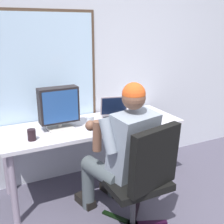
% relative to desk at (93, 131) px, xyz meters
% --- Properties ---
extents(wall_rear, '(4.82, 0.08, 2.88)m').
position_rel_desk_xyz_m(wall_rear, '(0.19, 0.40, 0.79)').
color(wall_rear, silver).
rests_on(wall_rear, ground).
extents(desk, '(1.87, 0.68, 0.73)m').
position_rel_desk_xyz_m(desk, '(0.00, 0.00, 0.00)').
color(desk, gray).
rests_on(desk, ground).
extents(office_chair, '(0.61, 0.60, 0.99)m').
position_rel_desk_xyz_m(office_chair, '(0.08, -0.86, -0.08)').
color(office_chair, black).
rests_on(office_chair, ground).
extents(person_seated, '(0.62, 0.83, 1.29)m').
position_rel_desk_xyz_m(person_seated, '(0.03, -0.60, 0.03)').
color(person_seated, '#454D51').
rests_on(person_seated, ground).
extents(crt_monitor, '(0.39, 0.20, 0.42)m').
position_rel_desk_xyz_m(crt_monitor, '(-0.34, 0.02, 0.32)').
color(crt_monitor, beige).
rests_on(crt_monitor, desk).
extents(laptop, '(0.37, 0.37, 0.24)m').
position_rel_desk_xyz_m(laptop, '(0.29, 0.04, 0.15)').
color(laptop, gray).
rests_on(laptop, desk).
extents(wine_glass, '(0.07, 0.07, 0.15)m').
position_rel_desk_xyz_m(wine_glass, '(-0.09, -0.17, 0.19)').
color(wine_glass, silver).
rests_on(wine_glass, desk).
extents(cd_case, '(0.17, 0.16, 0.01)m').
position_rel_desk_xyz_m(cd_case, '(0.62, -0.13, 0.09)').
color(cd_case, '#1B2934').
rests_on(cd_case, desk).
extents(coffee_mug, '(0.07, 0.07, 0.10)m').
position_rel_desk_xyz_m(coffee_mug, '(-0.65, -0.16, 0.14)').
color(coffee_mug, black).
rests_on(coffee_mug, desk).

